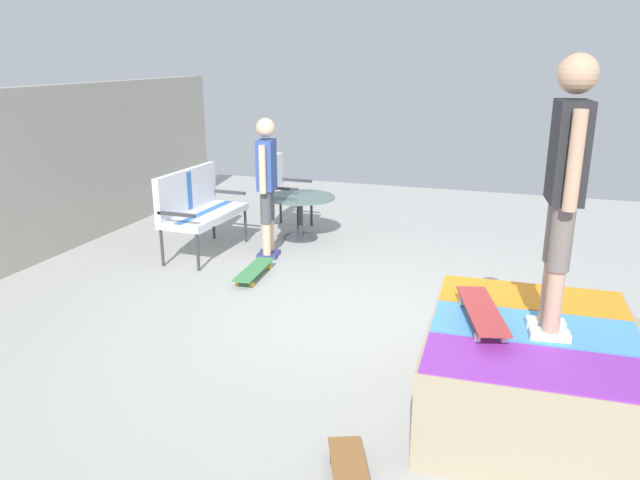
# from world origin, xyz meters

# --- Properties ---
(ground_plane) EXTENTS (12.00, 12.00, 0.10)m
(ground_plane) POSITION_xyz_m (0.00, 0.00, -0.05)
(ground_plane) COLOR #A8A8A3
(skate_ramp) EXTENTS (1.67, 2.21, 0.65)m
(skate_ramp) POSITION_xyz_m (-1.13, -1.55, 0.32)
(skate_ramp) COLOR tan
(skate_ramp) RESTS_ON ground_plane
(patio_bench) EXTENTS (1.27, 0.59, 1.02)m
(patio_bench) POSITION_xyz_m (1.32, 2.32, 0.62)
(patio_bench) COLOR #38383D
(patio_bench) RESTS_ON ground_plane
(patio_chair_near_house) EXTENTS (0.62, 0.55, 1.02)m
(patio_chair_near_house) POSITION_xyz_m (2.63, 1.75, 0.61)
(patio_chair_near_house) COLOR #38383D
(patio_chair_near_house) RESTS_ON ground_plane
(patio_table) EXTENTS (0.90, 0.90, 0.57)m
(patio_table) POSITION_xyz_m (2.27, 1.33, 0.40)
(patio_table) COLOR #38383D
(patio_table) RESTS_ON ground_plane
(person_watching) EXTENTS (0.47, 0.28, 1.65)m
(person_watching) POSITION_xyz_m (1.44, 1.45, 0.96)
(person_watching) COLOR navy
(person_watching) RESTS_ON ground_plane
(person_skater) EXTENTS (0.48, 0.27, 1.69)m
(person_skater) POSITION_xyz_m (-1.20, -1.59, 1.64)
(person_skater) COLOR silver
(person_skater) RESTS_ON skate_ramp
(skateboard_by_bench) EXTENTS (0.81, 0.26, 0.10)m
(skateboard_by_bench) POSITION_xyz_m (0.72, 1.31, 0.08)
(skateboard_by_bench) COLOR #3F8C4C
(skateboard_by_bench) RESTS_ON ground_plane
(skateboard_on_ramp) EXTENTS (0.82, 0.40, 0.10)m
(skateboard_on_ramp) POSITION_xyz_m (-1.19, -1.18, 0.73)
(skateboard_on_ramp) COLOR #B23838
(skateboard_on_ramp) RESTS_ON skate_ramp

